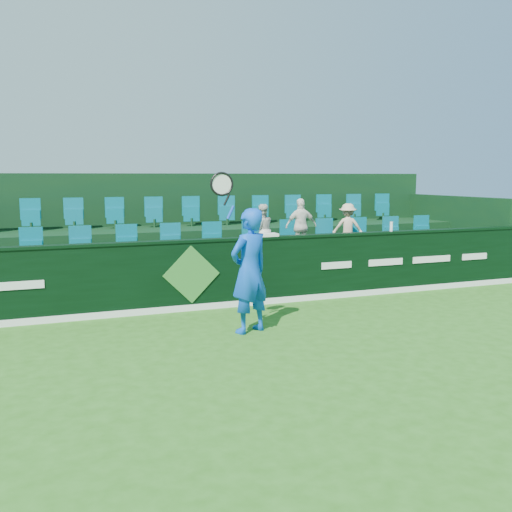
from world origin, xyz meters
name	(u,v)px	position (x,y,z in m)	size (l,w,h in m)	color
ground	(271,378)	(0.00, 0.00, 0.00)	(60.00, 60.00, 0.00)	#286217
sponsor_hoarding	(190,275)	(0.00, 4.00, 0.67)	(16.00, 0.25, 1.35)	black
stand_tier_front	(177,279)	(0.00, 5.10, 0.40)	(16.00, 2.00, 0.80)	black
stand_tier_back	(158,256)	(0.00, 7.00, 0.65)	(16.00, 1.80, 1.30)	black
stand_rear	(154,230)	(0.00, 7.44, 1.22)	(16.00, 4.10, 2.60)	black
seat_row_front	(172,244)	(0.00, 5.50, 1.10)	(13.50, 0.50, 0.60)	#04677B
seat_row_back	(155,215)	(0.00, 7.30, 1.60)	(13.50, 0.50, 0.60)	#04677B
tennis_player	(249,270)	(0.50, 2.12, 1.03)	(1.17, 0.73, 2.67)	blue
spectator_left	(262,230)	(1.92, 5.12, 1.37)	(0.55, 0.43, 1.13)	silver
spectator_middle	(301,226)	(2.86, 5.12, 1.42)	(0.73, 0.30, 1.24)	white
spectator_right	(348,227)	(4.06, 5.12, 1.35)	(0.72, 0.41, 1.11)	#CEB391
towel	(268,235)	(1.59, 4.00, 1.38)	(0.39, 0.25, 0.06)	white
drinks_bottle	(391,226)	(4.49, 4.00, 1.45)	(0.07, 0.07, 0.21)	white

